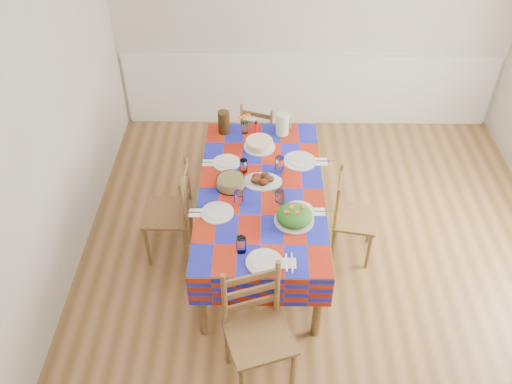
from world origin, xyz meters
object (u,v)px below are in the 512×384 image
(chair_left, at_px, (172,213))
(chair_near, at_px, (258,332))
(meat_platter, at_px, (262,180))
(tea_pitcher, at_px, (224,122))
(chair_far, at_px, (261,137))
(green_pitcher, at_px, (282,124))
(chair_right, at_px, (350,217))
(dining_table, at_px, (261,196))

(chair_left, bearing_deg, chair_near, 31.99)
(meat_platter, xyz_separation_m, chair_near, (-0.02, -1.34, -0.30))
(tea_pitcher, xyz_separation_m, chair_left, (-0.43, -0.85, -0.41))
(chair_near, relative_size, chair_far, 1.19)
(meat_platter, bearing_deg, chair_left, -174.35)
(meat_platter, relative_size, chair_left, 0.36)
(green_pitcher, relative_size, tea_pitcher, 0.95)
(chair_near, relative_size, chair_right, 1.15)
(chair_left, bearing_deg, chair_right, 90.42)
(tea_pitcher, bearing_deg, chair_far, 50.11)
(meat_platter, height_order, green_pitcher, green_pitcher)
(tea_pitcher, bearing_deg, chair_left, -117.00)
(green_pitcher, xyz_separation_m, chair_far, (-0.21, 0.44, -0.46))
(tea_pitcher, bearing_deg, dining_table, -66.45)
(dining_table, height_order, chair_left, chair_left)
(dining_table, xyz_separation_m, chair_right, (0.80, 0.01, -0.25))
(meat_platter, xyz_separation_m, green_pitcher, (0.19, 0.75, 0.08))
(dining_table, xyz_separation_m, chair_left, (-0.80, -0.00, -0.21))
(chair_near, bearing_deg, tea_pitcher, 80.89)
(dining_table, xyz_separation_m, chair_far, (-0.01, 1.27, -0.27))
(dining_table, bearing_deg, tea_pitcher, 113.55)
(tea_pitcher, xyz_separation_m, chair_far, (0.36, 0.42, -0.47))
(tea_pitcher, height_order, chair_far, tea_pitcher)
(chair_near, height_order, chair_left, chair_near)
(chair_near, xyz_separation_m, chair_far, (0.00, 2.53, -0.08))
(chair_left, xyz_separation_m, chair_right, (1.60, 0.01, -0.04))
(dining_table, relative_size, chair_right, 2.24)
(chair_far, bearing_deg, meat_platter, 110.72)
(dining_table, bearing_deg, chair_far, 90.61)
(green_pitcher, bearing_deg, dining_table, -103.24)
(chair_far, height_order, chair_left, chair_left)
(dining_table, bearing_deg, chair_right, 0.54)
(chair_far, bearing_deg, tea_pitcher, 69.86)
(chair_far, xyz_separation_m, chair_left, (-0.79, -1.27, 0.05))
(meat_platter, distance_m, chair_near, 1.38)
(chair_far, bearing_deg, chair_near, 109.71)
(meat_platter, xyz_separation_m, chair_right, (0.80, -0.07, -0.37))
(dining_table, height_order, meat_platter, meat_platter)
(chair_far, relative_size, chair_left, 0.89)
(meat_platter, relative_size, chair_far, 0.40)
(green_pitcher, relative_size, chair_right, 0.24)
(meat_platter, height_order, chair_left, chair_left)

